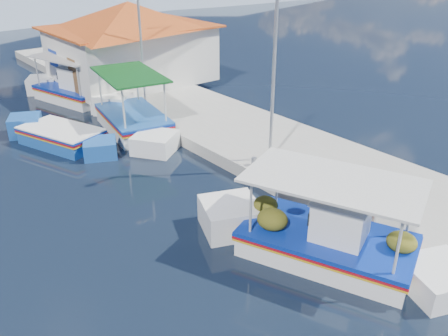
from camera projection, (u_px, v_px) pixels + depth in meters
ground at (203, 239)px, 13.54m from camera, size 160.00×160.00×0.00m
quay at (228, 128)px, 20.98m from camera, size 5.00×44.00×0.50m
bollards at (200, 135)px, 19.09m from camera, size 0.20×17.20×0.30m
main_caique at (325, 240)px, 12.61m from camera, size 4.27×7.41×2.64m
caique_green_canopy at (132, 121)px, 21.29m from camera, size 3.25×7.71×2.93m
caique_blue_hull at (62, 137)px, 19.81m from camera, size 3.24×5.97×1.13m
caique_far at (73, 92)px, 25.32m from camera, size 3.48×7.29×2.64m
harbor_building at (131, 41)px, 26.34m from camera, size 10.49×10.49×4.40m
lamp_post_near at (272, 70)px, 15.83m from camera, size 1.21×0.14×6.00m
lamp_post_far at (139, 34)px, 22.12m from camera, size 1.21×0.14×6.00m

